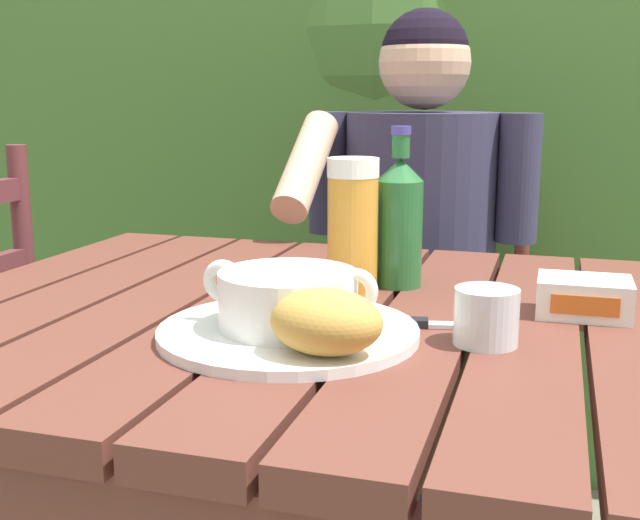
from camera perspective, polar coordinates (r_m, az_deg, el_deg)
dining_table at (r=1.05m, az=0.85°, el=-9.38°), size 1.10×0.87×0.77m
hedge_backdrop at (r=2.45m, az=13.26°, el=9.54°), size 3.55×0.99×2.00m
chair_near_diner at (r=1.92m, az=7.82°, el=-5.98°), size 0.44×0.42×0.91m
person_eating at (r=1.67m, az=6.90°, el=0.50°), size 0.48×0.47×1.22m
serving_plate at (r=0.90m, az=-2.30°, el=-5.21°), size 0.30×0.30×0.01m
soup_bowl at (r=0.89m, az=-2.32°, el=-2.75°), size 0.21×0.16×0.07m
bread_roll at (r=0.80m, az=0.46°, el=-4.50°), size 0.12×0.09×0.07m
beer_glass at (r=1.09m, az=2.31°, el=2.56°), size 0.07×0.07×0.19m
beer_bottle at (r=1.13m, az=5.76°, el=2.90°), size 0.07×0.07×0.23m
water_glass_small at (r=0.89m, az=11.94°, el=-4.02°), size 0.07×0.07×0.06m
butter_tub at (r=1.03m, az=18.56°, el=-2.56°), size 0.11×0.09×0.05m
table_knife at (r=0.95m, az=7.65°, el=-4.59°), size 0.17×0.05×0.01m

